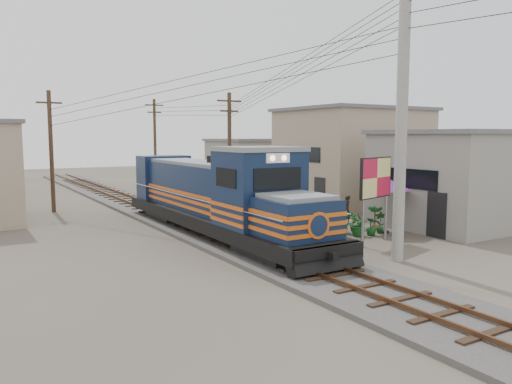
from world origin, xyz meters
TOP-DOWN VIEW (x-y plane):
  - ground at (0.00, 0.00)m, footprint 120.00×120.00m
  - ballast at (0.00, 10.00)m, footprint 3.60×70.00m
  - track at (0.00, 10.00)m, footprint 1.15×70.00m
  - locomotive at (0.00, 6.76)m, footprint 2.87×15.60m
  - utility_pole_main at (3.50, -0.50)m, footprint 0.40×0.40m
  - wooden_pole_mid at (4.50, 14.00)m, footprint 1.60×0.24m
  - wooden_pole_far at (4.80, 28.00)m, footprint 1.60×0.24m
  - wooden_pole_left at (-5.00, 18.00)m, footprint 1.60×0.24m
  - power_lines at (-0.14, 8.49)m, footprint 9.65×19.00m
  - shophouse_front at (11.50, 3.00)m, footprint 7.35×6.30m
  - shophouse_mid at (12.50, 12.00)m, footprint 8.40×7.35m
  - shophouse_back at (11.00, 22.00)m, footprint 6.30×6.30m
  - billboard at (4.94, 2.11)m, footprint 2.24×0.76m
  - market_umbrella at (6.90, 3.49)m, footprint 2.49×2.49m
  - vendor at (6.97, 6.15)m, footprint 0.62×0.51m
  - plant_nursery at (4.92, 4.43)m, footprint 3.49×3.26m

SIDE VIEW (x-z plane):
  - ground at x=0.00m, z-range 0.00..0.00m
  - ballast at x=0.00m, z-range 0.00..0.16m
  - track at x=0.00m, z-range 0.20..0.32m
  - plant_nursery at x=4.92m, z-range -0.06..1.06m
  - vendor at x=6.97m, z-range 0.00..1.47m
  - locomotive at x=0.00m, z-range -0.24..3.63m
  - shophouse_back at x=11.00m, z-range 0.01..4.21m
  - market_umbrella at x=6.90m, z-range 0.97..3.53m
  - shophouse_front at x=11.50m, z-range 0.01..4.71m
  - billboard at x=4.94m, z-range 0.85..4.40m
  - shophouse_mid at x=12.50m, z-range 0.01..6.21m
  - wooden_pole_mid at x=4.50m, z-range 0.18..7.18m
  - wooden_pole_left at x=-5.00m, z-range 0.18..7.18m
  - wooden_pole_far at x=4.80m, z-range 0.18..7.68m
  - utility_pole_main at x=3.50m, z-range 0.00..10.00m
  - power_lines at x=-0.14m, z-range 5.91..9.21m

